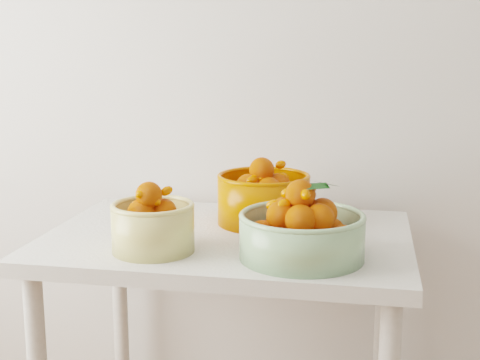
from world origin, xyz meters
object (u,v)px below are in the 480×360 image
at_px(bowl_cream, 153,225).
at_px(bowl_green, 302,232).
at_px(table, 228,267).
at_px(bowl_orange, 263,197).

distance_m(bowl_cream, bowl_green, 0.38).
bearing_deg(table, bowl_cream, -128.97).
distance_m(bowl_cream, bowl_orange, 0.40).
xyz_separation_m(bowl_cream, bowl_orange, (0.23, 0.32, 0.01)).
bearing_deg(bowl_orange, bowl_green, -65.11).
distance_m(bowl_green, bowl_orange, 0.34).
distance_m(table, bowl_orange, 0.23).
xyz_separation_m(table, bowl_green, (0.22, -0.18, 0.16)).
height_order(table, bowl_orange, bowl_orange).
relative_size(table, bowl_green, 3.05).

